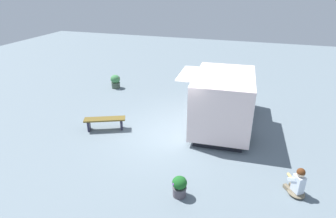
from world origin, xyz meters
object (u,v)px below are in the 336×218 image
(food_truck, at_px, (224,100))
(planter_flowering_near, at_px, (179,186))
(plaza_bench, at_px, (105,121))
(planter_flowering_far, at_px, (115,81))
(person_customer, at_px, (297,184))

(food_truck, relative_size, planter_flowering_near, 7.65)
(food_truck, xyz_separation_m, plaza_bench, (4.43, 1.93, -0.73))
(food_truck, relative_size, plaza_bench, 2.89)
(planter_flowering_near, height_order, planter_flowering_far, planter_flowering_far)
(planter_flowering_far, bearing_deg, planter_flowering_near, 127.98)
(food_truck, relative_size, planter_flowering_far, 6.40)
(food_truck, xyz_separation_m, planter_flowering_far, (6.29, -2.61, -0.71))
(person_customer, xyz_separation_m, planter_flowering_far, (8.88, -6.33, 0.03))
(person_customer, height_order, planter_flowering_near, person_customer)
(food_truck, height_order, planter_flowering_far, food_truck)
(planter_flowering_near, bearing_deg, plaza_bench, -36.05)
(planter_flowering_near, bearing_deg, person_customer, -161.31)
(food_truck, height_order, person_customer, food_truck)
(planter_flowering_near, relative_size, plaza_bench, 0.38)
(food_truck, xyz_separation_m, planter_flowering_near, (0.53, 4.77, -0.78))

